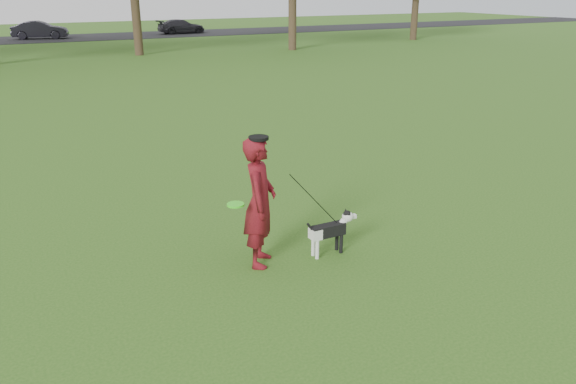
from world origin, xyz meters
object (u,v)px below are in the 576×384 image
car_mid (40,30)px  dog (331,229)px  man (260,202)px  car_right (181,26)px

car_mid → dog: bearing=-165.5°
car_mid → man: bearing=-167.0°
man → car_right: bearing=16.1°
man → dog: bearing=-69.3°
dog → car_right: 41.19m
dog → car_right: car_right is taller
dog → car_mid: (-0.42, 39.89, 0.26)m
man → car_right: size_ratio=0.48×
car_right → man: bearing=161.4°
man → car_mid: bearing=31.1°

